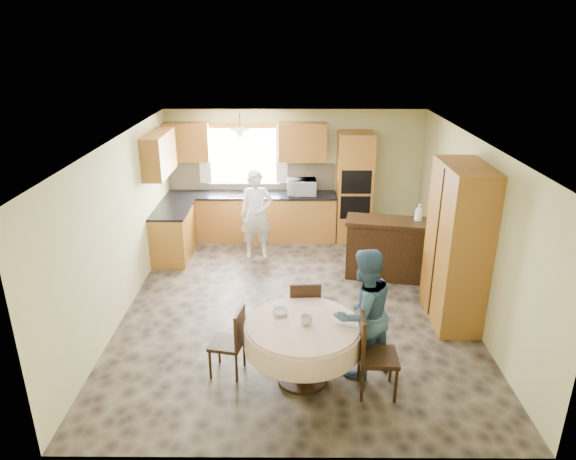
% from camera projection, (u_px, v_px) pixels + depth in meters
% --- Properties ---
extents(floor, '(5.00, 6.00, 0.01)m').
position_uv_depth(floor, '(295.00, 304.00, 7.78)').
color(floor, brown).
rests_on(floor, ground).
extents(ceiling, '(5.00, 6.00, 0.01)m').
position_uv_depth(ceiling, '(296.00, 141.00, 6.88)').
color(ceiling, white).
rests_on(ceiling, wall_back).
extents(wall_back, '(5.00, 0.02, 2.50)m').
position_uv_depth(wall_back, '(295.00, 173.00, 10.13)').
color(wall_back, '#C3BF7D').
rests_on(wall_back, floor).
extents(wall_front, '(5.00, 0.02, 2.50)m').
position_uv_depth(wall_front, '(299.00, 348.00, 4.53)').
color(wall_front, '#C3BF7D').
rests_on(wall_front, floor).
extents(wall_left, '(0.02, 6.00, 2.50)m').
position_uv_depth(wall_left, '(121.00, 227.00, 7.34)').
color(wall_left, '#C3BF7D').
rests_on(wall_left, floor).
extents(wall_right, '(0.02, 6.00, 2.50)m').
position_uv_depth(wall_right, '(471.00, 228.00, 7.31)').
color(wall_right, '#C3BF7D').
rests_on(wall_right, floor).
extents(window, '(1.40, 0.03, 1.10)m').
position_uv_depth(window, '(243.00, 156.00, 9.99)').
color(window, white).
rests_on(window, wall_back).
extents(curtain_left, '(0.22, 0.02, 1.15)m').
position_uv_depth(curtain_left, '(204.00, 154.00, 9.92)').
color(curtain_left, white).
rests_on(curtain_left, wall_back).
extents(curtain_right, '(0.22, 0.02, 1.15)m').
position_uv_depth(curtain_right, '(282.00, 154.00, 9.92)').
color(curtain_right, white).
rests_on(curtain_right, wall_back).
extents(base_cab_back, '(3.30, 0.60, 0.88)m').
position_uv_depth(base_cab_back, '(252.00, 217.00, 10.14)').
color(base_cab_back, '#C67B34').
rests_on(base_cab_back, floor).
extents(counter_back, '(3.30, 0.64, 0.04)m').
position_uv_depth(counter_back, '(251.00, 195.00, 9.98)').
color(counter_back, black).
rests_on(counter_back, base_cab_back).
extents(base_cab_left, '(0.60, 1.20, 0.88)m').
position_uv_depth(base_cab_left, '(174.00, 234.00, 9.31)').
color(base_cab_left, '#C67B34').
rests_on(base_cab_left, floor).
extents(counter_left, '(0.64, 1.20, 0.04)m').
position_uv_depth(counter_left, '(172.00, 210.00, 9.14)').
color(counter_left, black).
rests_on(counter_left, base_cab_left).
extents(backsplash, '(3.30, 0.02, 0.55)m').
position_uv_depth(backsplash, '(252.00, 177.00, 10.15)').
color(backsplash, '#C5B28A').
rests_on(backsplash, wall_back).
extents(wall_cab_left, '(0.85, 0.33, 0.72)m').
position_uv_depth(wall_cab_left, '(187.00, 142.00, 9.74)').
color(wall_cab_left, '#A76629').
rests_on(wall_cab_left, wall_back).
extents(wall_cab_right, '(0.90, 0.33, 0.72)m').
position_uv_depth(wall_cab_right, '(303.00, 142.00, 9.73)').
color(wall_cab_right, '#A76629').
rests_on(wall_cab_right, wall_back).
extents(wall_cab_side, '(0.33, 1.20, 0.72)m').
position_uv_depth(wall_cab_side, '(159.00, 154.00, 8.78)').
color(wall_cab_side, '#A76629').
rests_on(wall_cab_side, wall_left).
extents(oven_tower, '(0.66, 0.62, 2.12)m').
position_uv_depth(oven_tower, '(354.00, 187.00, 9.90)').
color(oven_tower, '#C67B34').
rests_on(oven_tower, floor).
extents(oven_upper, '(0.56, 0.01, 0.45)m').
position_uv_depth(oven_upper, '(356.00, 182.00, 9.54)').
color(oven_upper, black).
rests_on(oven_upper, oven_tower).
extents(oven_lower, '(0.56, 0.01, 0.45)m').
position_uv_depth(oven_lower, '(355.00, 208.00, 9.72)').
color(oven_lower, black).
rests_on(oven_lower, oven_tower).
extents(pendant, '(0.36, 0.36, 0.18)m').
position_uv_depth(pendant, '(240.00, 134.00, 9.35)').
color(pendant, beige).
rests_on(pendant, ceiling).
extents(sideboard, '(1.41, 0.78, 0.95)m').
position_uv_depth(sideboard, '(385.00, 250.00, 8.51)').
color(sideboard, '#34200E').
rests_on(sideboard, floor).
extents(space_heater, '(0.44, 0.36, 0.53)m').
position_uv_depth(space_heater, '(425.00, 265.00, 8.45)').
color(space_heater, black).
rests_on(space_heater, floor).
extents(cupboard, '(0.59, 1.18, 2.26)m').
position_uv_depth(cupboard, '(458.00, 245.00, 7.02)').
color(cupboard, '#C67B34').
rests_on(cupboard, floor).
extents(dining_table, '(1.35, 1.35, 0.77)m').
position_uv_depth(dining_table, '(303.00, 336.00, 5.88)').
color(dining_table, '#34200E').
rests_on(dining_table, floor).
extents(chair_left, '(0.44, 0.44, 0.87)m').
position_uv_depth(chair_left, '(232.00, 339.00, 6.05)').
color(chair_left, '#34200E').
rests_on(chair_left, floor).
extents(chair_back, '(0.43, 0.43, 0.95)m').
position_uv_depth(chair_back, '(305.00, 310.00, 6.59)').
color(chair_back, '#34200E').
rests_on(chair_back, floor).
extents(chair_right, '(0.45, 0.45, 1.00)m').
position_uv_depth(chair_right, '(371.00, 350.00, 5.71)').
color(chair_right, '#34200E').
rests_on(chair_right, floor).
extents(framed_picture, '(0.06, 0.57, 0.47)m').
position_uv_depth(framed_picture, '(450.00, 174.00, 8.18)').
color(framed_picture, gold).
rests_on(framed_picture, wall_right).
extents(microwave, '(0.57, 0.39, 0.31)m').
position_uv_depth(microwave, '(301.00, 187.00, 9.86)').
color(microwave, silver).
rests_on(microwave, counter_back).
extents(person_sink, '(0.63, 0.45, 1.61)m').
position_uv_depth(person_sink, '(256.00, 215.00, 9.17)').
color(person_sink, silver).
rests_on(person_sink, floor).
extents(person_dining, '(0.98, 0.91, 1.61)m').
position_uv_depth(person_dining, '(363.00, 313.00, 5.97)').
color(person_dining, '#385A7A').
rests_on(person_dining, floor).
extents(bowl_sideboard, '(0.24, 0.24, 0.06)m').
position_uv_depth(bowl_sideboard, '(364.00, 222.00, 8.33)').
color(bowl_sideboard, '#B2B2B2').
rests_on(bowl_sideboard, sideboard).
extents(bottle_sideboard, '(0.14, 0.14, 0.34)m').
position_uv_depth(bottle_sideboard, '(419.00, 214.00, 8.28)').
color(bottle_sideboard, silver).
rests_on(bottle_sideboard, sideboard).
extents(cup_table, '(0.14, 0.14, 0.11)m').
position_uv_depth(cup_table, '(306.00, 320.00, 5.79)').
color(cup_table, '#B2B2B2').
rests_on(cup_table, dining_table).
extents(bowl_table, '(0.25, 0.25, 0.06)m').
position_uv_depth(bowl_table, '(280.00, 312.00, 6.00)').
color(bowl_table, '#B2B2B2').
rests_on(bowl_table, dining_table).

